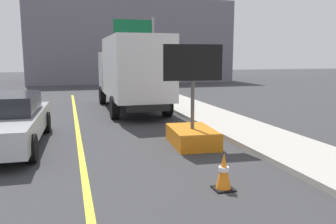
{
  "coord_description": "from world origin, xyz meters",
  "views": [
    {
      "loc": [
        -0.24,
        1.75,
        2.38
      ],
      "look_at": [
        1.25,
        6.9,
        1.52
      ],
      "focal_mm": 37.14,
      "sensor_mm": 36.0,
      "label": 1
    }
  ],
  "objects_px": {
    "highway_guide_sign": "(142,41)",
    "pickup_car": "(3,121)",
    "arrow_board_trailer": "(192,127)",
    "box_truck": "(132,71)",
    "traffic_cone_mid_lane": "(224,172)"
  },
  "relations": [
    {
      "from": "highway_guide_sign",
      "to": "pickup_car",
      "type": "bearing_deg",
      "value": -116.18
    },
    {
      "from": "pickup_car",
      "to": "arrow_board_trailer",
      "type": "bearing_deg",
      "value": -13.85
    },
    {
      "from": "arrow_board_trailer",
      "to": "pickup_car",
      "type": "bearing_deg",
      "value": 166.15
    },
    {
      "from": "pickup_car",
      "to": "box_truck",
      "type": "bearing_deg",
      "value": 49.85
    },
    {
      "from": "pickup_car",
      "to": "traffic_cone_mid_lane",
      "type": "distance_m",
      "value": 6.19
    },
    {
      "from": "box_truck",
      "to": "traffic_cone_mid_lane",
      "type": "bearing_deg",
      "value": -90.52
    },
    {
      "from": "pickup_car",
      "to": "highway_guide_sign",
      "type": "distance_m",
      "value": 15.23
    },
    {
      "from": "arrow_board_trailer",
      "to": "box_truck",
      "type": "height_order",
      "value": "box_truck"
    },
    {
      "from": "highway_guide_sign",
      "to": "arrow_board_trailer",
      "type": "bearing_deg",
      "value": -96.68
    },
    {
      "from": "box_truck",
      "to": "highway_guide_sign",
      "type": "height_order",
      "value": "highway_guide_sign"
    },
    {
      "from": "pickup_car",
      "to": "traffic_cone_mid_lane",
      "type": "height_order",
      "value": "pickup_car"
    },
    {
      "from": "pickup_car",
      "to": "highway_guide_sign",
      "type": "bearing_deg",
      "value": 63.82
    },
    {
      "from": "traffic_cone_mid_lane",
      "to": "arrow_board_trailer",
      "type": "bearing_deg",
      "value": 79.96
    },
    {
      "from": "arrow_board_trailer",
      "to": "pickup_car",
      "type": "height_order",
      "value": "arrow_board_trailer"
    },
    {
      "from": "arrow_board_trailer",
      "to": "pickup_car",
      "type": "xyz_separation_m",
      "value": [
        -4.9,
        1.21,
        0.22
      ]
    }
  ]
}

